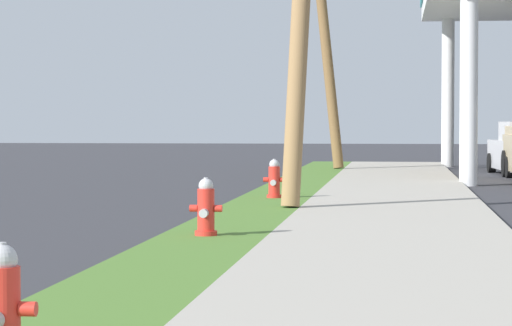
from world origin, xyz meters
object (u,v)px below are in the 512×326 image
fire_hydrant_nearest (2,312)px  fire_hydrant_third (274,181)px  utility_pole_background (322,11)px  fire_hydrant_second (206,210)px

fire_hydrant_nearest → fire_hydrant_third: (-0.00, 15.58, 0.00)m
fire_hydrant_nearest → fire_hydrant_third: bearing=90.0°
utility_pole_background → fire_hydrant_nearest: bearing=-90.0°
fire_hydrant_second → fire_hydrant_third: bearing=89.3°
fire_hydrant_third → utility_pole_background: size_ratio=0.08×
fire_hydrant_second → fire_hydrant_third: same height
fire_hydrant_third → fire_hydrant_second: bearing=-90.7°
fire_hydrant_nearest → fire_hydrant_second: bearing=90.7°
fire_hydrant_nearest → fire_hydrant_second: same height
fire_hydrant_nearest → fire_hydrant_second: size_ratio=1.00×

